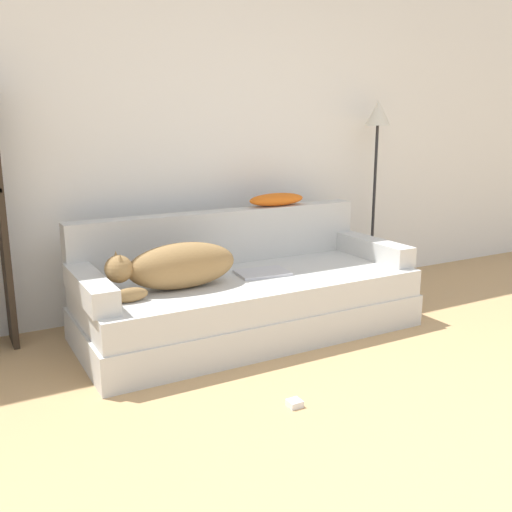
{
  "coord_description": "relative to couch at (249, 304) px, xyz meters",
  "views": [
    {
      "loc": [
        -1.82,
        -0.95,
        1.38
      ],
      "look_at": [
        -0.12,
        2.1,
        0.54
      ],
      "focal_mm": 40.0,
      "sensor_mm": 36.0,
      "label": 1
    }
  ],
  "objects": [
    {
      "name": "power_adapter",
      "position": [
        -0.29,
        -1.0,
        -0.18
      ],
      "size": [
        0.07,
        0.07,
        0.03
      ],
      "color": "silver",
      "rests_on": "ground_plane"
    },
    {
      "name": "couch_arm_left",
      "position": [
        -1.02,
        -0.01,
        0.27
      ],
      "size": [
        0.15,
        0.74,
        0.14
      ],
      "color": "silver",
      "rests_on": "couch"
    },
    {
      "name": "couch_backrest",
      "position": [
        0.0,
        0.4,
        0.38
      ],
      "size": [
        2.15,
        0.15,
        0.37
      ],
      "color": "silver",
      "rests_on": "couch"
    },
    {
      "name": "floor_lamp",
      "position": [
        1.44,
        0.48,
        1.0
      ],
      "size": [
        0.23,
        0.23,
        1.53
      ],
      "color": "#232326",
      "rests_on": "ground_plane"
    },
    {
      "name": "laptop",
      "position": [
        0.09,
        -0.01,
        0.21
      ],
      "size": [
        0.36,
        0.27,
        0.02
      ],
      "rotation": [
        0.0,
        0.0,
        -0.12
      ],
      "color": "#B7B7BC",
      "rests_on": "couch"
    },
    {
      "name": "wall_back",
      "position": [
        0.12,
        0.74,
        1.16
      ],
      "size": [
        7.8,
        0.06,
        2.7
      ],
      "color": "white",
      "rests_on": "ground_plane"
    },
    {
      "name": "couch_arm_right",
      "position": [
        1.02,
        -0.01,
        0.27
      ],
      "size": [
        0.15,
        0.74,
        0.14
      ],
      "color": "silver",
      "rests_on": "couch"
    },
    {
      "name": "throw_pillow",
      "position": [
        0.46,
        0.41,
        0.62
      ],
      "size": [
        0.45,
        0.17,
        0.09
      ],
      "color": "orange",
      "rests_on": "couch_backrest"
    },
    {
      "name": "couch",
      "position": [
        0.0,
        0.0,
        0.0
      ],
      "size": [
        2.19,
        0.93,
        0.39
      ],
      "color": "silver",
      "rests_on": "ground_plane"
    },
    {
      "name": "dog",
      "position": [
        -0.52,
        -0.06,
        0.34
      ],
      "size": [
        0.8,
        0.28,
        0.28
      ],
      "color": "olive",
      "rests_on": "couch"
    }
  ]
}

